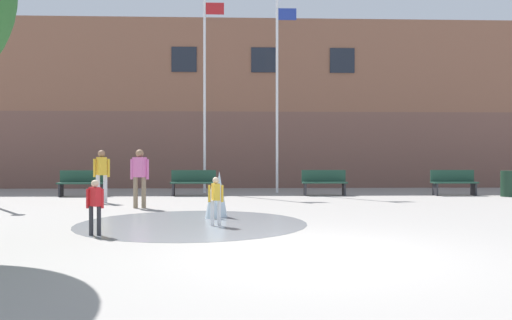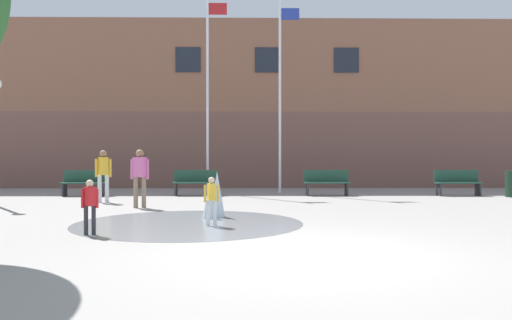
{
  "view_description": "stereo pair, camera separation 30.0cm",
  "coord_description": "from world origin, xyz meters",
  "px_view_note": "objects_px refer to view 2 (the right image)",
  "views": [
    {
      "loc": [
        -1.15,
        -7.11,
        1.4
      ],
      "look_at": [
        -0.63,
        6.98,
        1.3
      ],
      "focal_mm": 35.0,
      "sensor_mm": 36.0,
      "label": 1
    },
    {
      "loc": [
        -0.85,
        -7.12,
        1.4
      ],
      "look_at": [
        -0.63,
        6.98,
        1.3
      ],
      "focal_mm": 35.0,
      "sensor_mm": 36.0,
      "label": 2
    }
  ],
  "objects_px": {
    "adult_in_red": "(103,172)",
    "child_with_pink_shirt": "(211,197)",
    "flagpole_left": "(208,86)",
    "child_running": "(90,203)",
    "flagpole_right": "(281,89)",
    "park_bench_far_right": "(458,182)",
    "park_bench_near_trashcan": "(327,182)",
    "park_bench_center": "(196,182)",
    "teen_by_trashcan": "(140,174)",
    "park_bench_far_left": "(85,183)"
  },
  "relations": [
    {
      "from": "adult_in_red",
      "to": "child_with_pink_shirt",
      "type": "height_order",
      "value": "adult_in_red"
    },
    {
      "from": "flagpole_left",
      "to": "child_with_pink_shirt",
      "type": "bearing_deg",
      "value": -85.03
    },
    {
      "from": "child_running",
      "to": "flagpole_right",
      "type": "distance_m",
      "value": 11.67
    },
    {
      "from": "child_running",
      "to": "child_with_pink_shirt",
      "type": "xyz_separation_m",
      "value": [
        2.08,
        1.13,
        0.0
      ]
    },
    {
      "from": "adult_in_red",
      "to": "child_with_pink_shirt",
      "type": "relative_size",
      "value": 1.61
    },
    {
      "from": "child_with_pink_shirt",
      "to": "flagpole_right",
      "type": "distance_m",
      "value": 10.06
    },
    {
      "from": "flagpole_right",
      "to": "park_bench_far_right",
      "type": "bearing_deg",
      "value": -14.48
    },
    {
      "from": "child_with_pink_shirt",
      "to": "flagpole_left",
      "type": "bearing_deg",
      "value": 165.61
    },
    {
      "from": "child_with_pink_shirt",
      "to": "child_running",
      "type": "bearing_deg",
      "value": -80.72
    },
    {
      "from": "park_bench_near_trashcan",
      "to": "park_bench_center",
      "type": "bearing_deg",
      "value": 179.12
    },
    {
      "from": "flagpole_right",
      "to": "child_running",
      "type": "bearing_deg",
      "value": -111.42
    },
    {
      "from": "teen_by_trashcan",
      "to": "flagpole_left",
      "type": "bearing_deg",
      "value": -76.95
    },
    {
      "from": "park_bench_near_trashcan",
      "to": "flagpole_right",
      "type": "relative_size",
      "value": 0.21
    },
    {
      "from": "child_running",
      "to": "flagpole_left",
      "type": "distance_m",
      "value": 11.04
    },
    {
      "from": "adult_in_red",
      "to": "teen_by_trashcan",
      "type": "relative_size",
      "value": 1.0
    },
    {
      "from": "park_bench_far_right",
      "to": "adult_in_red",
      "type": "xyz_separation_m",
      "value": [
        -11.89,
        -2.46,
        0.45
      ]
    },
    {
      "from": "park_bench_center",
      "to": "adult_in_red",
      "type": "relative_size",
      "value": 1.01
    },
    {
      "from": "park_bench_far_left",
      "to": "flagpole_right",
      "type": "relative_size",
      "value": 0.21
    },
    {
      "from": "park_bench_far_left",
      "to": "child_with_pink_shirt",
      "type": "height_order",
      "value": "child_with_pink_shirt"
    },
    {
      "from": "adult_in_red",
      "to": "flagpole_left",
      "type": "xyz_separation_m",
      "value": [
        2.86,
        4.07,
        3.17
      ]
    },
    {
      "from": "teen_by_trashcan",
      "to": "flagpole_right",
      "type": "distance_m",
      "value": 7.71
    },
    {
      "from": "adult_in_red",
      "to": "flagpole_right",
      "type": "xyz_separation_m",
      "value": [
        5.66,
        4.07,
        3.08
      ]
    },
    {
      "from": "park_bench_far_right",
      "to": "child_with_pink_shirt",
      "type": "bearing_deg",
      "value": -137.09
    },
    {
      "from": "park_bench_far_right",
      "to": "flagpole_right",
      "type": "height_order",
      "value": "flagpole_right"
    },
    {
      "from": "park_bench_far_left",
      "to": "park_bench_far_right",
      "type": "distance_m",
      "value": 13.25
    },
    {
      "from": "park_bench_far_left",
      "to": "teen_by_trashcan",
      "type": "height_order",
      "value": "teen_by_trashcan"
    },
    {
      "from": "park_bench_far_right",
      "to": "teen_by_trashcan",
      "type": "xyz_separation_m",
      "value": [
        -10.43,
        -4.08,
        0.45
      ]
    },
    {
      "from": "child_with_pink_shirt",
      "to": "teen_by_trashcan",
      "type": "distance_m",
      "value": 4.2
    },
    {
      "from": "park_bench_center",
      "to": "child_with_pink_shirt",
      "type": "xyz_separation_m",
      "value": [
        1.14,
        -7.85,
        0.1
      ]
    },
    {
      "from": "child_with_pink_shirt",
      "to": "flagpole_right",
      "type": "bearing_deg",
      "value": 148.46
    },
    {
      "from": "park_bench_far_left",
      "to": "teen_by_trashcan",
      "type": "distance_m",
      "value": 5.01
    },
    {
      "from": "park_bench_far_right",
      "to": "flagpole_right",
      "type": "xyz_separation_m",
      "value": [
        -6.22,
        1.61,
        3.53
      ]
    },
    {
      "from": "park_bench_far_left",
      "to": "park_bench_center",
      "type": "height_order",
      "value": "same"
    },
    {
      "from": "park_bench_far_left",
      "to": "child_running",
      "type": "height_order",
      "value": "child_running"
    },
    {
      "from": "park_bench_near_trashcan",
      "to": "child_running",
      "type": "xyz_separation_m",
      "value": [
        -5.63,
        -8.91,
        0.1
      ]
    },
    {
      "from": "flagpole_left",
      "to": "flagpole_right",
      "type": "relative_size",
      "value": 1.02
    },
    {
      "from": "teen_by_trashcan",
      "to": "flagpole_left",
      "type": "relative_size",
      "value": 0.21
    },
    {
      "from": "park_bench_far_left",
      "to": "child_running",
      "type": "distance_m",
      "value": 9.29
    },
    {
      "from": "park_bench_near_trashcan",
      "to": "teen_by_trashcan",
      "type": "height_order",
      "value": "teen_by_trashcan"
    },
    {
      "from": "child_running",
      "to": "park_bench_far_right",
      "type": "bearing_deg",
      "value": -99.76
    },
    {
      "from": "child_with_pink_shirt",
      "to": "teen_by_trashcan",
      "type": "bearing_deg",
      "value": -167.5
    },
    {
      "from": "park_bench_far_left",
      "to": "park_bench_near_trashcan",
      "type": "relative_size",
      "value": 1.0
    },
    {
      "from": "park_bench_center",
      "to": "teen_by_trashcan",
      "type": "xyz_separation_m",
      "value": [
        -1.07,
        -4.29,
        0.45
      ]
    },
    {
      "from": "child_with_pink_shirt",
      "to": "park_bench_far_right",
      "type": "bearing_deg",
      "value": 113.54
    },
    {
      "from": "park_bench_near_trashcan",
      "to": "child_with_pink_shirt",
      "type": "relative_size",
      "value": 1.62
    },
    {
      "from": "child_with_pink_shirt",
      "to": "flagpole_right",
      "type": "height_order",
      "value": "flagpole_right"
    },
    {
      "from": "flagpole_right",
      "to": "park_bench_center",
      "type": "bearing_deg",
      "value": -155.97
    },
    {
      "from": "park_bench_far_left",
      "to": "park_bench_near_trashcan",
      "type": "xyz_separation_m",
      "value": [
        8.58,
        0.1,
        0.0
      ]
    },
    {
      "from": "child_running",
      "to": "adult_in_red",
      "type": "bearing_deg",
      "value": -36.05
    },
    {
      "from": "park_bench_far_left",
      "to": "park_bench_near_trashcan",
      "type": "distance_m",
      "value": 8.58
    }
  ]
}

